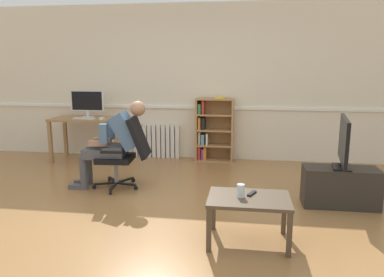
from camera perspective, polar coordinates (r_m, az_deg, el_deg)
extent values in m
plane|color=olive|center=(4.30, -3.68, -11.34)|extent=(18.00, 18.00, 0.00)
cube|color=beige|center=(6.59, 0.97, 8.59)|extent=(12.00, 0.10, 2.70)
cube|color=white|center=(6.56, 0.89, 4.81)|extent=(12.00, 0.03, 0.05)
cube|color=#9E7547|center=(6.75, -20.99, -0.56)|extent=(0.06, 0.06, 0.72)
cube|color=#9E7547|center=(6.27, -11.64, -0.90)|extent=(0.06, 0.06, 0.72)
cube|color=#9E7547|center=(6.77, -10.09, 0.04)|extent=(0.06, 0.06, 0.72)
cube|color=#9E7547|center=(7.22, -18.91, 0.30)|extent=(0.06, 0.06, 0.72)
cube|color=#9E7547|center=(6.67, -15.70, 2.93)|extent=(1.25, 0.62, 0.04)
cube|color=silver|center=(6.73, -15.80, 3.20)|extent=(0.18, 0.14, 0.01)
cube|color=silver|center=(6.75, -15.76, 3.70)|extent=(0.04, 0.02, 0.10)
cube|color=silver|center=(6.72, -15.86, 5.62)|extent=(0.60, 0.02, 0.36)
cube|color=black|center=(6.71, -15.91, 5.61)|extent=(0.55, 0.00, 0.32)
cube|color=silver|center=(6.54, -16.26, 2.99)|extent=(0.38, 0.12, 0.02)
cube|color=white|center=(6.44, -13.72, 3.05)|extent=(0.06, 0.10, 0.03)
cube|color=#AD7F4C|center=(6.45, 0.75, 1.38)|extent=(0.03, 0.28, 1.10)
cube|color=#AD7F4C|center=(6.40, 6.24, 1.24)|extent=(0.03, 0.28, 1.10)
cube|color=#AD7F4C|center=(6.55, 3.59, 1.52)|extent=(0.62, 0.02, 1.10)
cube|color=#AD7F4C|center=(6.53, 3.43, -3.33)|extent=(0.59, 0.28, 0.03)
cube|color=#AD7F4C|center=(6.47, 3.46, -1.03)|extent=(0.59, 0.28, 0.03)
cube|color=#AD7F4C|center=(6.42, 3.49, 1.32)|extent=(0.59, 0.28, 0.03)
cube|color=#AD7F4C|center=(6.38, 3.52, 3.69)|extent=(0.59, 0.28, 0.03)
cube|color=#AD7F4C|center=(6.35, 3.54, 6.09)|extent=(0.59, 0.28, 0.03)
cube|color=red|center=(6.50, 1.16, -2.15)|extent=(0.05, 0.19, 0.24)
cube|color=beige|center=(6.48, 1.20, 0.13)|extent=(0.04, 0.19, 0.22)
cube|color=orange|center=(6.42, 1.19, 2.41)|extent=(0.04, 0.19, 0.21)
cube|color=#38844C|center=(6.38, 1.20, 4.61)|extent=(0.05, 0.19, 0.17)
cube|color=#89428E|center=(6.53, 1.70, -2.33)|extent=(0.04, 0.19, 0.19)
cube|color=#6699A3|center=(6.46, 1.71, -0.10)|extent=(0.05, 0.19, 0.18)
cube|color=black|center=(6.42, 1.79, 2.38)|extent=(0.05, 0.19, 0.20)
cube|color=red|center=(6.37, 1.76, 4.89)|extent=(0.04, 0.19, 0.23)
cube|color=orange|center=(6.51, 2.05, -2.22)|extent=(0.04, 0.19, 0.22)
cube|color=white|center=(6.44, 2.36, -0.05)|extent=(0.03, 0.19, 0.20)
cube|color=gold|center=(6.35, 4.34, 6.32)|extent=(0.16, 0.22, 0.02)
cube|color=white|center=(6.85, -8.65, -0.30)|extent=(0.07, 0.08, 0.60)
cube|color=white|center=(6.83, -7.96, -0.32)|extent=(0.07, 0.08, 0.60)
cube|color=white|center=(6.80, -7.26, -0.34)|extent=(0.07, 0.08, 0.60)
cube|color=white|center=(6.78, -6.56, -0.37)|extent=(0.07, 0.08, 0.60)
cube|color=white|center=(6.76, -5.86, -0.39)|extent=(0.07, 0.08, 0.60)
cube|color=white|center=(6.74, -5.15, -0.41)|extent=(0.07, 0.08, 0.60)
cube|color=white|center=(6.72, -4.43, -0.43)|extent=(0.07, 0.08, 0.60)
cube|color=white|center=(6.70, -3.71, -0.45)|extent=(0.07, 0.08, 0.60)
cube|color=white|center=(6.68, -2.99, -0.47)|extent=(0.07, 0.08, 0.60)
cube|color=white|center=(6.67, -2.27, -0.49)|extent=(0.07, 0.08, 0.60)
cube|color=black|center=(5.07, -11.99, -7.20)|extent=(0.06, 0.30, 0.02)
cylinder|color=black|center=(4.95, -12.45, -8.15)|extent=(0.03, 0.06, 0.06)
cube|color=black|center=(5.13, -10.14, -6.91)|extent=(0.30, 0.11, 0.02)
cylinder|color=black|center=(5.07, -8.67, -7.55)|extent=(0.06, 0.03, 0.06)
cube|color=black|center=(5.30, -10.28, -6.34)|extent=(0.19, 0.27, 0.02)
cylinder|color=black|center=(5.40, -9.04, -6.37)|extent=(0.05, 0.06, 0.06)
cube|color=black|center=(5.35, -12.12, -6.26)|extent=(0.22, 0.25, 0.02)
cylinder|color=black|center=(5.49, -12.65, -6.22)|extent=(0.05, 0.06, 0.06)
cube|color=black|center=(5.21, -13.20, -6.77)|extent=(0.29, 0.15, 0.02)
cylinder|color=black|center=(5.22, -14.84, -7.24)|extent=(0.06, 0.04, 0.06)
cylinder|color=gray|center=(5.17, -11.61, -5.00)|extent=(0.05, 0.05, 0.30)
cube|color=black|center=(5.12, -11.69, -3.01)|extent=(0.49, 0.49, 0.07)
cube|color=black|center=(4.98, -8.18, 0.21)|extent=(0.29, 0.46, 0.55)
cube|color=black|center=(5.33, -10.81, -0.82)|extent=(0.28, 0.07, 0.03)
cube|color=black|center=(4.84, -12.35, -2.09)|extent=(0.28, 0.07, 0.03)
cube|color=#4C4C51|center=(5.09, -11.74, -1.86)|extent=(0.29, 0.36, 0.14)
cube|color=#476689|center=(5.00, -10.12, 1.22)|extent=(0.43, 0.37, 0.52)
sphere|color=#A87A5B|center=(4.92, -8.34, 4.60)|extent=(0.20, 0.20, 0.20)
cube|color=black|center=(5.15, -14.78, -0.71)|extent=(0.15, 0.05, 0.02)
cube|color=#4C4C51|center=(5.25, -13.64, -1.89)|extent=(0.43, 0.16, 0.13)
cylinder|color=#4C4C51|center=(5.38, -15.64, -4.51)|extent=(0.10, 0.10, 0.46)
cube|color=#4C4C51|center=(5.47, -16.53, -6.47)|extent=(0.23, 0.11, 0.06)
cube|color=#4C4C51|center=(5.07, -14.31, -2.39)|extent=(0.43, 0.16, 0.13)
cylinder|color=#4C4C51|center=(5.20, -16.37, -5.10)|extent=(0.10, 0.10, 0.46)
cube|color=#4C4C51|center=(5.29, -17.28, -7.11)|extent=(0.23, 0.11, 0.06)
cube|color=#476689|center=(5.22, -12.44, 1.32)|extent=(0.11, 0.09, 0.26)
cube|color=#A87A5B|center=(5.22, -13.63, -0.29)|extent=(0.24, 0.09, 0.07)
cube|color=#476689|center=(4.92, -13.48, 0.69)|extent=(0.11, 0.09, 0.26)
cube|color=#A87A5B|center=(5.04, -14.28, -0.72)|extent=(0.24, 0.09, 0.07)
cube|color=#2D2823|center=(4.75, 21.86, -6.93)|extent=(0.86, 0.38, 0.46)
cube|color=black|center=(4.69, 22.07, -4.12)|extent=(0.25, 0.35, 0.02)
cylinder|color=black|center=(4.68, 22.11, -3.70)|extent=(0.04, 0.04, 0.05)
cube|color=black|center=(4.62, 22.36, -0.25)|extent=(0.18, 0.86, 0.53)
cube|color=white|center=(4.62, 22.64, -0.26)|extent=(0.13, 0.81, 0.48)
cube|color=#4C3D2D|center=(3.39, 2.61, -13.89)|extent=(0.04, 0.04, 0.41)
cube|color=#4C3D2D|center=(3.40, 14.77, -14.18)|extent=(0.04, 0.04, 0.41)
cube|color=#4C3D2D|center=(3.83, 13.99, -11.20)|extent=(0.04, 0.04, 0.41)
cube|color=#4C3D2D|center=(3.82, 3.33, -10.93)|extent=(0.04, 0.04, 0.41)
cube|color=#4C3D2D|center=(3.51, 8.79, -9.20)|extent=(0.76, 0.53, 0.03)
cylinder|color=silver|center=(3.48, 7.52, -7.98)|extent=(0.07, 0.07, 0.12)
cube|color=black|center=(3.58, 9.20, -8.35)|extent=(0.09, 0.15, 0.02)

